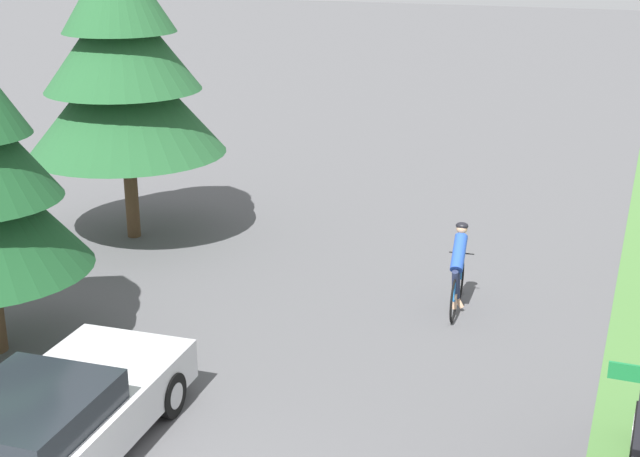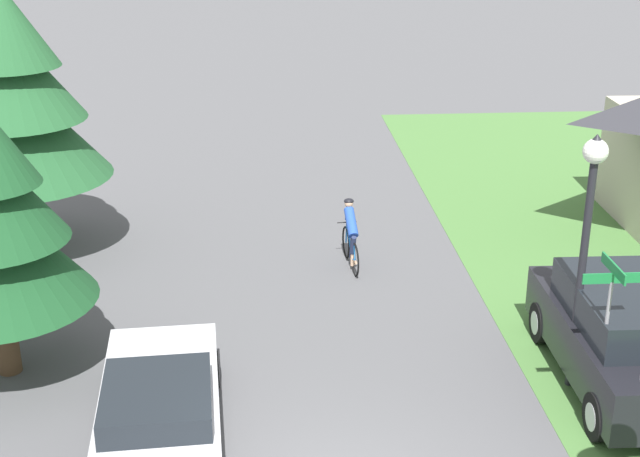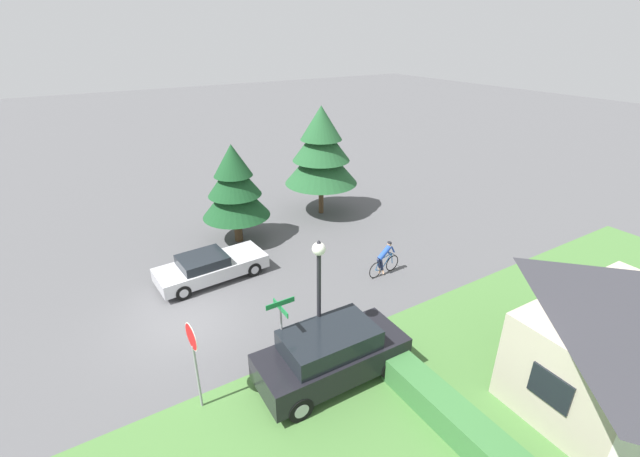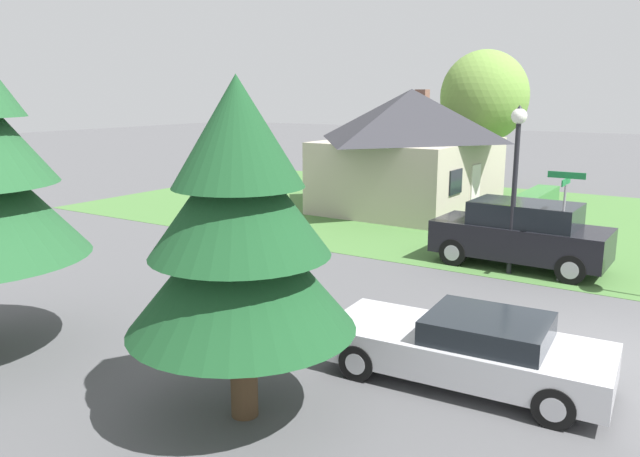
{
  "view_description": "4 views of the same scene",
  "coord_description": "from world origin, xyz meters",
  "views": [
    {
      "loc": [
        4.01,
        -5.77,
        6.33
      ],
      "look_at": [
        -0.91,
        7.12,
        1.62
      ],
      "focal_mm": 50.0,
      "sensor_mm": 36.0,
      "label": 1
    },
    {
      "loc": [
        -0.81,
        -9.8,
        8.0
      ],
      "look_at": [
        0.37,
        6.91,
        1.47
      ],
      "focal_mm": 50.0,
      "sensor_mm": 36.0,
      "label": 2
    },
    {
      "loc": [
        13.47,
        -2.52,
        9.77
      ],
      "look_at": [
        -1.0,
        6.41,
        1.81
      ],
      "focal_mm": 24.0,
      "sensor_mm": 36.0,
      "label": 3
    },
    {
      "loc": [
        -11.81,
        -1.36,
        4.71
      ],
      "look_at": [
        0.0,
        6.25,
        1.65
      ],
      "focal_mm": 35.0,
      "sensor_mm": 36.0,
      "label": 4
    }
  ],
  "objects": [
    {
      "name": "cyclist",
      "position": [
        1.16,
        8.35,
        0.72
      ],
      "size": [
        0.44,
        1.75,
        1.52
      ],
      "rotation": [
        0.0,
        0.0,
        1.67
      ],
      "color": "black",
      "rests_on": "ground"
    },
    {
      "name": "parked_suv_right",
      "position": [
        5.14,
        3.01,
        0.93
      ],
      "size": [
        2.04,
        4.63,
        1.82
      ],
      "rotation": [
        0.0,
        0.0,
        1.55
      ],
      "color": "black",
      "rests_on": "ground"
    },
    {
      "name": "sedan_left_lane",
      "position": [
        -2.41,
        1.78,
        0.59
      ],
      "size": [
        2.07,
        4.69,
        1.19
      ],
      "rotation": [
        0.0,
        0.0,
        1.63
      ],
      "color": "#BCBCC1",
      "rests_on": "ground"
    },
    {
      "name": "ground_plane",
      "position": [
        0.0,
        0.0,
        0.0
      ],
      "size": [
        140.0,
        140.0,
        0.0
      ],
      "primitive_type": "plane",
      "color": "#515154"
    },
    {
      "name": "conifer_tall_far",
      "position": [
        -6.16,
        9.66,
        3.68
      ],
      "size": [
        4.07,
        4.07,
        6.12
      ],
      "color": "#4C3823",
      "rests_on": "ground"
    },
    {
      "name": "conifer_tall_near",
      "position": [
        -5.26,
        4.19,
        2.9
      ],
      "size": [
        3.3,
        3.3,
        4.96
      ],
      "color": "#4C3823",
      "rests_on": "ground"
    },
    {
      "name": "street_lamp",
      "position": [
        4.36,
        3.06,
        3.12
      ],
      "size": [
        0.4,
        0.4,
        4.41
      ],
      "color": "black",
      "rests_on": "ground"
    },
    {
      "name": "street_name_sign",
      "position": [
        4.33,
        1.8,
        1.93
      ],
      "size": [
        0.9,
        0.9,
        2.81
      ],
      "color": "gray",
      "rests_on": "ground"
    },
    {
      "name": "stop_sign",
      "position": [
        4.1,
        -0.7,
        2.05
      ],
      "size": [
        0.79,
        0.09,
        2.86
      ],
      "rotation": [
        0.0,
        0.0,
        3.23
      ],
      "color": "gray",
      "rests_on": "ground"
    }
  ]
}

